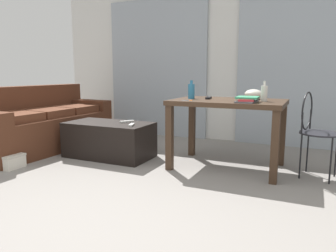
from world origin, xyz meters
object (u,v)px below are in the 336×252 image
at_px(bottle_far, 264,93).
at_px(book_stack, 247,99).
at_px(tv_remote_on_table, 208,98).
at_px(bowl, 254,94).
at_px(tv_remote_primary, 127,122).
at_px(wire_chair, 314,125).
at_px(coffee_table, 109,140).
at_px(scissors, 188,100).
at_px(shoebox, 8,161).
at_px(bottle_near, 191,91).
at_px(craft_table, 228,110).
at_px(couch, 42,125).
at_px(tv_remote_secondary, 132,125).

relative_size(bottle_far, book_stack, 0.68).
bearing_deg(tv_remote_on_table, book_stack, -35.87).
relative_size(bowl, tv_remote_primary, 1.03).
xyz_separation_m(wire_chair, tv_remote_on_table, (-1.09, -0.00, 0.23)).
relative_size(coffee_table, scissors, 9.83).
relative_size(bottle_far, shoebox, 0.70).
relative_size(wire_chair, bottle_near, 4.16).
height_order(tv_remote_on_table, tv_remote_primary, tv_remote_on_table).
height_order(craft_table, tv_remote_on_table, tv_remote_on_table).
xyz_separation_m(scissors, tv_remote_primary, (-0.88, 0.20, -0.31)).
bearing_deg(craft_table, bottle_near, -178.38).
relative_size(couch, bottle_far, 9.51).
bearing_deg(coffee_table, scissors, -5.75).
height_order(bottle_near, tv_remote_secondary, bottle_near).
bearing_deg(couch, bowl, 7.97).
distance_m(tv_remote_on_table, tv_remote_secondary, 0.93).
height_order(bottle_near, tv_remote_on_table, bottle_near).
xyz_separation_m(bottle_far, bowl, (-0.15, 0.24, -0.03)).
distance_m(bottle_near, tv_remote_primary, 0.91).
bearing_deg(scissors, wire_chair, 14.78).
height_order(couch, coffee_table, couch).
bearing_deg(couch, coffee_table, 0.27).
xyz_separation_m(couch, tv_remote_secondary, (1.48, -0.08, 0.11)).
distance_m(wire_chair, tv_remote_secondary, 1.94).
bearing_deg(bowl, couch, -172.03).
xyz_separation_m(bowl, tv_remote_on_table, (-0.46, -0.18, -0.04)).
relative_size(bottle_near, bottle_far, 1.00).
height_order(couch, bottle_near, bottle_near).
bearing_deg(coffee_table, tv_remote_secondary, -13.04).
bearing_deg(book_stack, tv_remote_on_table, 152.83).
height_order(craft_table, shoebox, craft_table).
xyz_separation_m(wire_chair, tv_remote_primary, (-2.09, -0.12, -0.09)).
relative_size(bottle_far, tv_remote_primary, 1.10).
bearing_deg(tv_remote_primary, bottle_near, 33.89).
height_order(tv_remote_on_table, tv_remote_secondary, tv_remote_on_table).
bearing_deg(tv_remote_on_table, scissors, -119.53).
bearing_deg(bowl, wire_chair, -15.37).
bearing_deg(book_stack, scissors, -172.92).
bearing_deg(craft_table, tv_remote_primary, -176.57).
distance_m(couch, tv_remote_secondary, 1.49).
bearing_deg(tv_remote_primary, bowl, 40.71).
bearing_deg(wire_chair, bottle_near, -177.55).
height_order(couch, tv_remote_secondary, couch).
distance_m(bottle_far, tv_remote_on_table, 0.62).
distance_m(couch, tv_remote_primary, 1.31).
relative_size(bottle_near, tv_remote_secondary, 1.22).
xyz_separation_m(bottle_near, book_stack, (0.66, -0.19, -0.06)).
distance_m(bottle_near, book_stack, 0.69).
height_order(bottle_far, tv_remote_secondary, bottle_far).
bearing_deg(book_stack, couch, 179.36).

